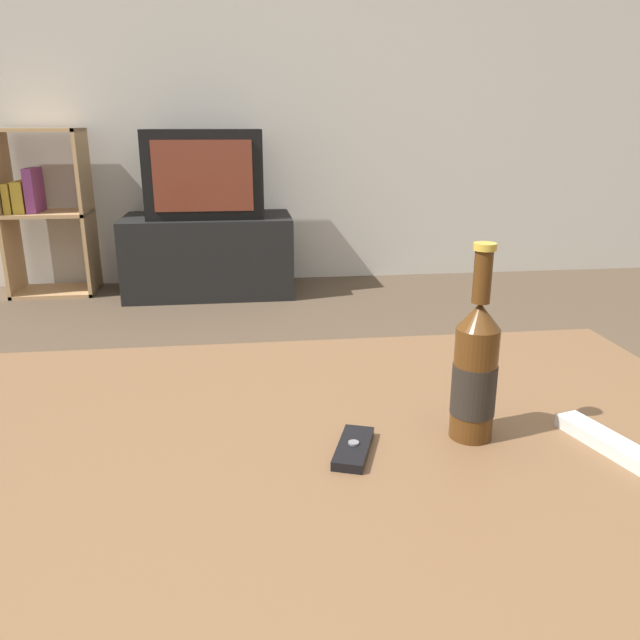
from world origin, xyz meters
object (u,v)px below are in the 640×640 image
Objects in this scene: remote_control at (608,442)px; bookshelf at (43,209)px; television at (205,173)px; beer_bottle at (475,372)px; cell_phone at (354,448)px; tv_stand at (209,255)px.

bookshelf is at bearing 104.04° from remote_control.
television reaches higher than remote_control.
television is at bearing -6.93° from bookshelf.
beer_bottle is (0.52, -2.73, -0.09)m from television.
remote_control is at bearing 14.28° from cell_phone.
tv_stand is 7.45× the size of cell_phone.
remote_control reaches higher than tv_stand.
cell_phone is at bearing -83.02° from television.
beer_bottle is at bearing 146.35° from remote_control.
cell_phone is at bearing -83.03° from tv_stand.
bookshelf is 3.32m from remote_control.
bookshelf is at bearing 116.73° from beer_bottle.
bookshelf is 3.18m from beer_bottle.
television reaches higher than beer_bottle.
remote_control is (1.62, -2.90, 0.00)m from bookshelf.
bookshelf is (-0.91, 0.11, 0.26)m from tv_stand.
tv_stand is 1.02× the size of bookshelf.
bookshelf is at bearing 173.07° from television.
cell_phone is (0.34, -2.76, 0.26)m from tv_stand.
tv_stand is 2.80m from cell_phone.
bookshelf reaches higher than remote_control.
tv_stand is 2.90m from remote_control.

